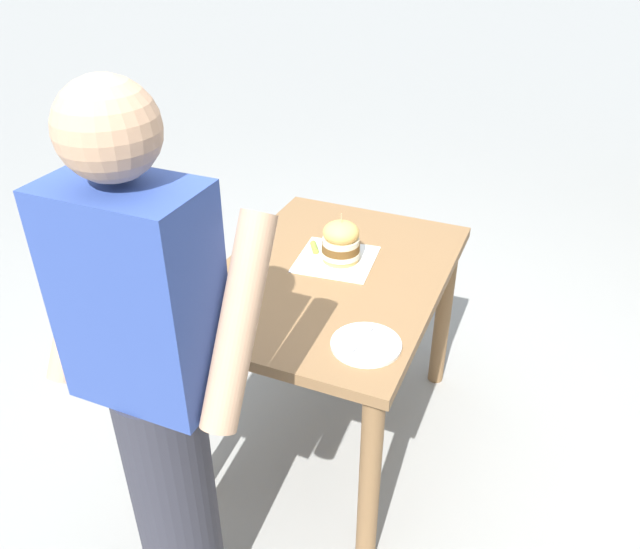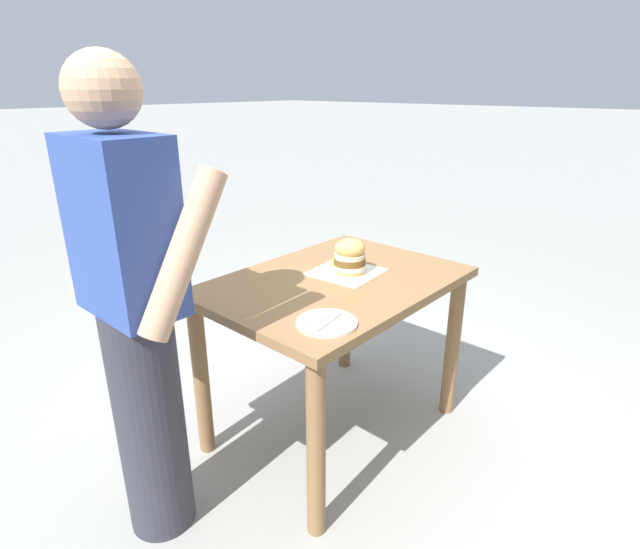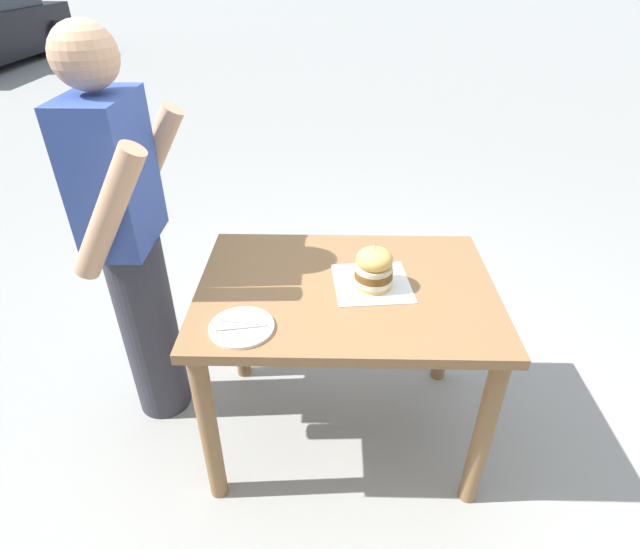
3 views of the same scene
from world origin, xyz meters
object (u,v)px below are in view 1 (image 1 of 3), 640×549
at_px(pickle_spear, 314,247).
at_px(side_plate_with_forks, 366,344).
at_px(sandwich, 341,241).
at_px(diner_across_table, 157,390).
at_px(patio_table, 330,303).

xyz_separation_m(pickle_spear, side_plate_with_forks, (-0.38, 0.49, -0.01)).
height_order(sandwich, diner_across_table, diner_across_table).
height_order(pickle_spear, side_plate_with_forks, pickle_spear).
bearing_deg(diner_across_table, pickle_spear, -91.16).
relative_size(sandwich, side_plate_with_forks, 0.88).
distance_m(side_plate_with_forks, diner_across_table, 0.65).
bearing_deg(patio_table, sandwich, -89.44).
height_order(patio_table, sandwich, sandwich).
distance_m(patio_table, diner_across_table, 0.90).
relative_size(patio_table, pickle_spear, 16.03).
relative_size(patio_table, sandwich, 5.86).
bearing_deg(patio_table, diner_across_table, 80.64).
xyz_separation_m(sandwich, diner_across_table, (0.14, 0.96, 0.01)).
relative_size(patio_table, diner_across_table, 0.67).
height_order(patio_table, side_plate_with_forks, side_plate_with_forks).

